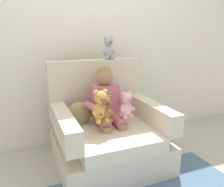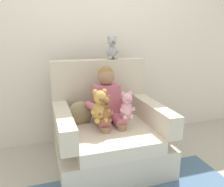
{
  "view_description": "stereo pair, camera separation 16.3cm",
  "coord_description": "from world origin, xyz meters",
  "px_view_note": "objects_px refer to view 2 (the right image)",
  "views": [
    {
      "loc": [
        -0.76,
        -1.94,
        1.31
      ],
      "look_at": [
        0.01,
        -0.05,
        0.76
      ],
      "focal_mm": 36.33,
      "sensor_mm": 36.0,
      "label": 1
    },
    {
      "loc": [
        -0.61,
        -2.0,
        1.31
      ],
      "look_at": [
        0.01,
        -0.05,
        0.76
      ],
      "focal_mm": 36.33,
      "sensor_mm": 36.0,
      "label": 2
    }
  ],
  "objects_px": {
    "seated_child": "(108,104)",
    "throw_pillow": "(80,114)",
    "plush_brown": "(105,109)",
    "armchair": "(108,133)",
    "plush_pink": "(127,106)",
    "plush_honey": "(100,107)",
    "plush_grey_on_backrest": "(112,48)"
  },
  "relations": [
    {
      "from": "seated_child",
      "to": "plush_grey_on_backrest",
      "type": "height_order",
      "value": "plush_grey_on_backrest"
    },
    {
      "from": "armchair",
      "to": "throw_pillow",
      "type": "bearing_deg",
      "value": 154.9
    },
    {
      "from": "seated_child",
      "to": "plush_honey",
      "type": "xyz_separation_m",
      "value": [
        -0.13,
        -0.18,
        0.04
      ]
    },
    {
      "from": "plush_pink",
      "to": "plush_grey_on_backrest",
      "type": "xyz_separation_m",
      "value": [
        0.01,
        0.48,
        0.51
      ]
    },
    {
      "from": "plush_grey_on_backrest",
      "to": "throw_pillow",
      "type": "bearing_deg",
      "value": -157.31
    },
    {
      "from": "armchair",
      "to": "plush_honey",
      "type": "xyz_separation_m",
      "value": [
        -0.12,
        -0.16,
        0.35
      ]
    },
    {
      "from": "plush_brown",
      "to": "plush_honey",
      "type": "relative_size",
      "value": 0.82
    },
    {
      "from": "plush_pink",
      "to": "plush_brown",
      "type": "bearing_deg",
      "value": -155.1
    },
    {
      "from": "armchair",
      "to": "plush_pink",
      "type": "height_order",
      "value": "armchair"
    },
    {
      "from": "plush_pink",
      "to": "plush_grey_on_backrest",
      "type": "relative_size",
      "value": 1.03
    },
    {
      "from": "seated_child",
      "to": "plush_brown",
      "type": "relative_size",
      "value": 3.28
    },
    {
      "from": "armchair",
      "to": "plush_brown",
      "type": "bearing_deg",
      "value": -114.23
    },
    {
      "from": "seated_child",
      "to": "throw_pillow",
      "type": "relative_size",
      "value": 3.17
    },
    {
      "from": "plush_brown",
      "to": "armchair",
      "type": "bearing_deg",
      "value": 62.82
    },
    {
      "from": "plush_pink",
      "to": "armchair",
      "type": "bearing_deg",
      "value": 152.6
    },
    {
      "from": "armchair",
      "to": "seated_child",
      "type": "relative_size",
      "value": 1.26
    },
    {
      "from": "plush_honey",
      "to": "plush_grey_on_backrest",
      "type": "bearing_deg",
      "value": 46.27
    },
    {
      "from": "plush_honey",
      "to": "plush_pink",
      "type": "bearing_deg",
      "value": -12.4
    },
    {
      "from": "seated_child",
      "to": "plush_grey_on_backrest",
      "type": "distance_m",
      "value": 0.63
    },
    {
      "from": "plush_pink",
      "to": "plush_grey_on_backrest",
      "type": "bearing_deg",
      "value": 106.78
    },
    {
      "from": "seated_child",
      "to": "throw_pillow",
      "type": "xyz_separation_m",
      "value": [
        -0.27,
        0.1,
        -0.11
      ]
    },
    {
      "from": "plush_grey_on_backrest",
      "to": "seated_child",
      "type": "bearing_deg",
      "value": -119.24
    },
    {
      "from": "plush_pink",
      "to": "seated_child",
      "type": "bearing_deg",
      "value": 146.35
    },
    {
      "from": "plush_pink",
      "to": "plush_grey_on_backrest",
      "type": "distance_m",
      "value": 0.7
    },
    {
      "from": "plush_pink",
      "to": "throw_pillow",
      "type": "relative_size",
      "value": 0.99
    },
    {
      "from": "plush_honey",
      "to": "plush_pink",
      "type": "distance_m",
      "value": 0.27
    },
    {
      "from": "armchair",
      "to": "throw_pillow",
      "type": "height_order",
      "value": "armchair"
    },
    {
      "from": "plush_honey",
      "to": "plush_grey_on_backrest",
      "type": "xyz_separation_m",
      "value": [
        0.27,
        0.5,
        0.48
      ]
    },
    {
      "from": "plush_honey",
      "to": "plush_grey_on_backrest",
      "type": "height_order",
      "value": "plush_grey_on_backrest"
    },
    {
      "from": "plush_pink",
      "to": "plush_honey",
      "type": "bearing_deg",
      "value": -159.91
    },
    {
      "from": "throw_pillow",
      "to": "plush_grey_on_backrest",
      "type": "bearing_deg",
      "value": 28.01
    },
    {
      "from": "plush_brown",
      "to": "plush_honey",
      "type": "xyz_separation_m",
      "value": [
        -0.04,
        0.02,
        0.03
      ]
    }
  ]
}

